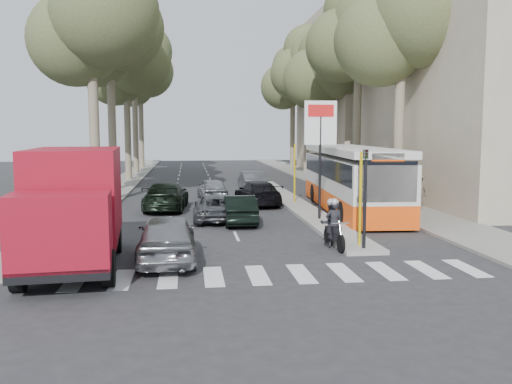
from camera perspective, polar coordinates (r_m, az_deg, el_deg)
ground at (r=20.06m, az=1.01°, el=-5.71°), size 120.00×120.00×0.00m
sidewalk_right at (r=46.03m, az=7.23°, el=1.17°), size 3.20×70.00×0.12m
median_left at (r=47.88m, az=-13.35°, el=1.25°), size 2.40×64.00×0.12m
traffic_island at (r=31.28m, az=4.06°, el=-1.20°), size 1.50×26.00×0.16m
building_near at (r=36.66m, az=23.55°, el=13.39°), size 11.00×18.00×18.00m
building_far at (r=56.58m, az=11.94°, el=10.10°), size 11.00×20.00×16.00m
billboard at (r=25.15m, az=6.78°, el=5.21°), size 1.50×12.10×5.60m
traffic_light_island at (r=18.98m, az=11.43°, el=1.07°), size 0.16×0.41×3.60m
traffic_light_left at (r=19.11m, az=-21.70°, el=0.78°), size 0.16×0.41×3.60m
tree_l_a at (r=32.53m, az=-16.75°, el=17.08°), size 7.40×7.20×14.10m
tree_l_b at (r=40.45m, az=-14.97°, el=15.95°), size 7.40×7.20×14.88m
tree_l_c at (r=48.14m, az=-13.37°, el=13.18°), size 7.40×7.20×13.71m
tree_l_d at (r=56.27m, az=-12.62°, el=13.96°), size 7.40×7.20×15.66m
tree_l_e at (r=64.07m, az=-11.99°, el=12.09°), size 7.40×7.20×14.49m
tree_r_a at (r=32.43m, az=15.26°, el=17.15°), size 7.40×7.20×14.10m
tree_r_b at (r=40.05m, az=10.91°, el=16.65°), size 7.40×7.20×15.27m
tree_r_c at (r=47.35m, az=7.57°, el=12.99°), size 7.40×7.20×13.32m
tree_r_d at (r=55.26m, az=5.54°, el=13.50°), size 7.40×7.20×14.88m
tree_r_e at (r=62.99m, az=4.00°, el=12.00°), size 7.40×7.20×14.10m
silver_hatchback at (r=17.76m, az=-9.35°, el=-4.77°), size 1.94×4.67×1.58m
dark_hatchback at (r=24.78m, az=-1.77°, el=-1.84°), size 1.44×4.02×1.32m
queue_car_a at (r=25.70m, az=-4.27°, el=-1.67°), size 2.19×4.46×1.22m
queue_car_b at (r=30.96m, az=0.18°, el=-0.14°), size 2.50×4.93×1.37m
queue_car_c at (r=33.50m, az=-4.62°, el=0.32°), size 1.93×4.08×1.35m
queue_car_d at (r=37.71m, az=-0.42°, el=1.11°), size 1.67×4.49×1.47m
queue_car_e at (r=29.47m, az=-9.44°, el=-0.42°), size 2.51×5.34×1.51m
red_truck at (r=17.65m, az=-18.63°, el=-1.33°), size 3.12×7.05×3.66m
city_bus at (r=29.10m, az=9.95°, el=1.56°), size 3.68×13.15×3.42m
motorcycle at (r=19.92m, az=8.03°, el=-3.43°), size 0.79×2.15×1.82m
pedestrian_near at (r=26.02m, az=15.50°, el=-0.87°), size 0.86×1.17×1.81m
pedestrian_far at (r=29.72m, az=16.70°, el=0.14°), size 1.40×1.06×1.98m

